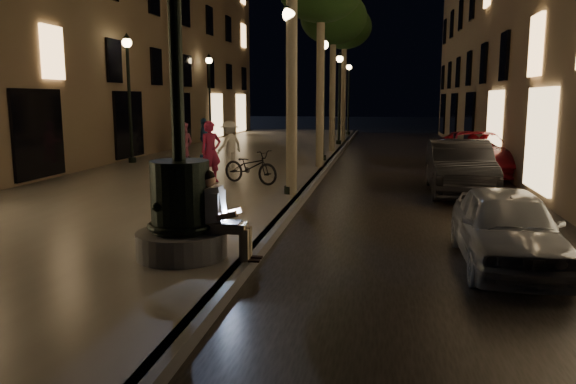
% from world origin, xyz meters
% --- Properties ---
extents(ground, '(120.00, 120.00, 0.00)m').
position_xyz_m(ground, '(0.00, 15.00, 0.00)').
color(ground, black).
rests_on(ground, ground).
extents(cobble_lane, '(6.00, 45.00, 0.02)m').
position_xyz_m(cobble_lane, '(3.00, 15.00, 0.01)').
color(cobble_lane, black).
rests_on(cobble_lane, ground).
extents(promenade, '(8.00, 45.00, 0.20)m').
position_xyz_m(promenade, '(-4.00, 15.00, 0.10)').
color(promenade, slate).
rests_on(promenade, ground).
extents(curb_strip, '(0.25, 45.00, 0.20)m').
position_xyz_m(curb_strip, '(0.00, 15.00, 0.10)').
color(curb_strip, '#59595B').
rests_on(curb_strip, ground).
extents(fountain_lamppost, '(1.40, 1.40, 5.21)m').
position_xyz_m(fountain_lamppost, '(-1.00, 2.00, 1.21)').
color(fountain_lamppost, '#59595B').
rests_on(fountain_lamppost, promenade).
extents(seated_man_laptop, '(0.99, 0.34, 1.36)m').
position_xyz_m(seated_man_laptop, '(-0.39, 2.00, 0.92)').
color(seated_man_laptop, gray).
rests_on(seated_man_laptop, promenade).
extents(tree_third, '(3.00, 3.00, 7.20)m').
position_xyz_m(tree_third, '(-0.30, 20.00, 6.14)').
color(tree_third, '#6B604C').
rests_on(tree_third, promenade).
extents(tree_far, '(3.00, 3.00, 7.50)m').
position_xyz_m(tree_far, '(-0.22, 26.00, 6.43)').
color(tree_far, '#6B604C').
rests_on(tree_far, promenade).
extents(lamp_curb_a, '(0.36, 0.36, 4.81)m').
position_xyz_m(lamp_curb_a, '(-0.30, 8.00, 3.24)').
color(lamp_curb_a, black).
rests_on(lamp_curb_a, promenade).
extents(lamp_curb_b, '(0.36, 0.36, 4.81)m').
position_xyz_m(lamp_curb_b, '(-0.30, 16.00, 3.24)').
color(lamp_curb_b, black).
rests_on(lamp_curb_b, promenade).
extents(lamp_curb_c, '(0.36, 0.36, 4.81)m').
position_xyz_m(lamp_curb_c, '(-0.30, 24.00, 3.24)').
color(lamp_curb_c, black).
rests_on(lamp_curb_c, promenade).
extents(lamp_curb_d, '(0.36, 0.36, 4.81)m').
position_xyz_m(lamp_curb_d, '(-0.30, 32.00, 3.24)').
color(lamp_curb_d, black).
rests_on(lamp_curb_d, promenade).
extents(lamp_left_b, '(0.36, 0.36, 4.81)m').
position_xyz_m(lamp_left_b, '(-7.40, 14.00, 3.24)').
color(lamp_left_b, black).
rests_on(lamp_left_b, promenade).
extents(lamp_left_c, '(0.36, 0.36, 4.81)m').
position_xyz_m(lamp_left_c, '(-7.40, 24.00, 3.24)').
color(lamp_left_c, black).
rests_on(lamp_left_c, promenade).
extents(stroller, '(0.55, 0.97, 0.97)m').
position_xyz_m(stroller, '(-2.90, 7.43, 0.69)').
color(stroller, black).
rests_on(stroller, promenade).
extents(car_front, '(1.51, 3.66, 1.24)m').
position_xyz_m(car_front, '(4.00, 3.03, 0.62)').
color(car_front, '#95989C').
rests_on(car_front, ground).
extents(car_second, '(1.64, 4.54, 1.49)m').
position_xyz_m(car_second, '(4.14, 9.90, 0.74)').
color(car_second, black).
rests_on(car_second, ground).
extents(car_third, '(2.69, 5.45, 1.49)m').
position_xyz_m(car_third, '(5.20, 14.10, 0.74)').
color(car_third, maroon).
rests_on(car_third, ground).
extents(pedestrian_red, '(0.76, 0.76, 1.78)m').
position_xyz_m(pedestrian_red, '(-2.90, 9.64, 1.09)').
color(pedestrian_red, '#A92148').
rests_on(pedestrian_red, promenade).
extents(pedestrian_pink, '(0.81, 0.67, 1.56)m').
position_xyz_m(pedestrian_pink, '(-5.23, 13.76, 0.98)').
color(pedestrian_pink, pink).
rests_on(pedestrian_pink, promenade).
extents(pedestrian_white, '(1.07, 1.23, 1.65)m').
position_xyz_m(pedestrian_white, '(-3.27, 13.00, 1.03)').
color(pedestrian_white, silver).
rests_on(pedestrian_white, promenade).
extents(pedestrian_blue, '(0.65, 1.02, 1.62)m').
position_xyz_m(pedestrian_blue, '(-5.29, 16.38, 1.01)').
color(pedestrian_blue, '#295698').
rests_on(pedestrian_blue, promenade).
extents(pedestrian_dark, '(0.58, 0.83, 1.61)m').
position_xyz_m(pedestrian_dark, '(-7.00, 18.19, 1.01)').
color(pedestrian_dark, '#333237').
rests_on(pedestrian_dark, promenade).
extents(bicycle, '(1.96, 1.36, 0.98)m').
position_xyz_m(bicycle, '(-1.69, 9.54, 0.69)').
color(bicycle, black).
rests_on(bicycle, promenade).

